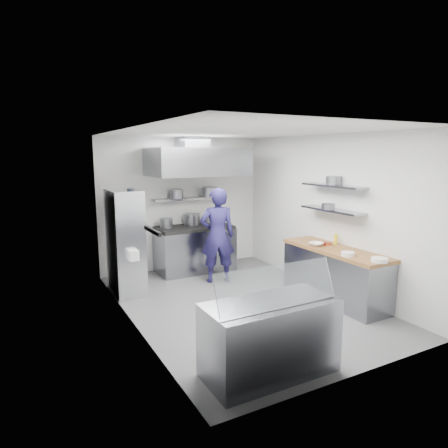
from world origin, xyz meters
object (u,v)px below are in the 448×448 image
display_case (270,338)px  gas_range (195,250)px  wire_rack (125,242)px  chef (217,235)px

display_case → gas_range: bearing=77.5°
gas_range → wire_rack: 1.82m
gas_range → display_case: 4.20m
chef → wire_rack: size_ratio=0.99×
display_case → wire_rack: bearing=101.8°
wire_rack → display_case: size_ratio=1.23×
chef → display_case: size_ratio=1.22×
gas_range → wire_rack: (-1.63, -0.66, 0.48)m
chef → wire_rack: bearing=10.2°
gas_range → wire_rack: size_ratio=0.86×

